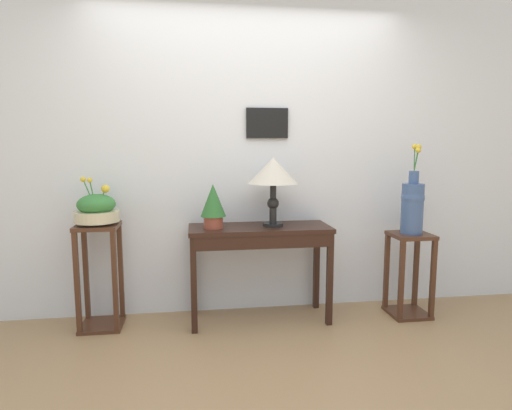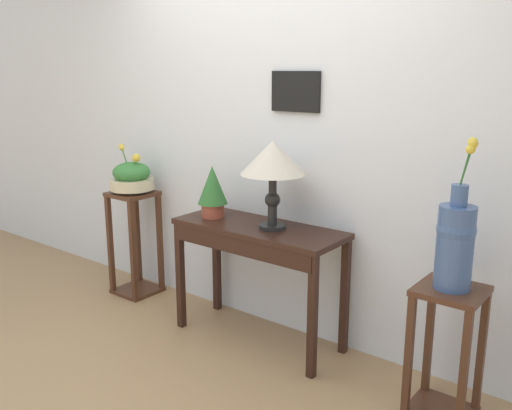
{
  "view_description": "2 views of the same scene",
  "coord_description": "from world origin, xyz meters",
  "px_view_note": "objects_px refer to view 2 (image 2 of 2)",
  "views": [
    {
      "loc": [
        -0.43,
        -2.23,
        1.39
      ],
      "look_at": [
        0.06,
        1.17,
        0.92
      ],
      "focal_mm": 30.29,
      "sensor_mm": 36.0,
      "label": 1
    },
    {
      "loc": [
        2.1,
        -1.55,
        1.71
      ],
      "look_at": [
        0.01,
        1.11,
        0.88
      ],
      "focal_mm": 38.9,
      "sensor_mm": 36.0,
      "label": 2
    }
  ],
  "objects_px": {
    "table_lamp": "(273,161)",
    "potted_plant_on_console": "(213,189)",
    "console_table": "(256,244)",
    "planter_bowl_wide_left": "(132,177)",
    "pedestal_stand_right": "(445,353)",
    "pedestal_stand_left": "(135,243)",
    "flower_vase_tall_right": "(456,239)"
  },
  "relations": [
    {
      "from": "console_table",
      "to": "pedestal_stand_left",
      "type": "bearing_deg",
      "value": 177.5
    },
    {
      "from": "pedestal_stand_left",
      "to": "pedestal_stand_right",
      "type": "height_order",
      "value": "pedestal_stand_left"
    },
    {
      "from": "potted_plant_on_console",
      "to": "pedestal_stand_right",
      "type": "xyz_separation_m",
      "value": [
        1.59,
        -0.06,
        -0.61
      ]
    },
    {
      "from": "planter_bowl_wide_left",
      "to": "flower_vase_tall_right",
      "type": "relative_size",
      "value": 0.5
    },
    {
      "from": "console_table",
      "to": "flower_vase_tall_right",
      "type": "relative_size",
      "value": 1.54
    },
    {
      "from": "planter_bowl_wide_left",
      "to": "table_lamp",
      "type": "bearing_deg",
      "value": -1.28
    },
    {
      "from": "planter_bowl_wide_left",
      "to": "pedestal_stand_left",
      "type": "bearing_deg",
      "value": 145.05
    },
    {
      "from": "flower_vase_tall_right",
      "to": "table_lamp",
      "type": "bearing_deg",
      "value": 175.99
    },
    {
      "from": "table_lamp",
      "to": "potted_plant_on_console",
      "type": "relative_size",
      "value": 1.58
    },
    {
      "from": "table_lamp",
      "to": "planter_bowl_wide_left",
      "type": "relative_size",
      "value": 1.49
    },
    {
      "from": "console_table",
      "to": "potted_plant_on_console",
      "type": "xyz_separation_m",
      "value": [
        -0.36,
        0.0,
        0.3
      ]
    },
    {
      "from": "potted_plant_on_console",
      "to": "planter_bowl_wide_left",
      "type": "distance_m",
      "value": 0.87
    },
    {
      "from": "pedestal_stand_left",
      "to": "table_lamp",
      "type": "bearing_deg",
      "value": -1.29
    },
    {
      "from": "pedestal_stand_left",
      "to": "planter_bowl_wide_left",
      "type": "distance_m",
      "value": 0.52
    },
    {
      "from": "console_table",
      "to": "planter_bowl_wide_left",
      "type": "bearing_deg",
      "value": 177.51
    },
    {
      "from": "console_table",
      "to": "flower_vase_tall_right",
      "type": "distance_m",
      "value": 1.26
    },
    {
      "from": "potted_plant_on_console",
      "to": "flower_vase_tall_right",
      "type": "height_order",
      "value": "flower_vase_tall_right"
    },
    {
      "from": "pedestal_stand_left",
      "to": "planter_bowl_wide_left",
      "type": "height_order",
      "value": "planter_bowl_wide_left"
    },
    {
      "from": "console_table",
      "to": "table_lamp",
      "type": "relative_size",
      "value": 2.06
    },
    {
      "from": "flower_vase_tall_right",
      "to": "potted_plant_on_console",
      "type": "bearing_deg",
      "value": 177.9
    },
    {
      "from": "pedestal_stand_left",
      "to": "flower_vase_tall_right",
      "type": "bearing_deg",
      "value": -2.54
    },
    {
      "from": "pedestal_stand_right",
      "to": "flower_vase_tall_right",
      "type": "distance_m",
      "value": 0.59
    },
    {
      "from": "console_table",
      "to": "pedestal_stand_left",
      "type": "distance_m",
      "value": 1.26
    },
    {
      "from": "planter_bowl_wide_left",
      "to": "pedestal_stand_right",
      "type": "bearing_deg",
      "value": -2.54
    },
    {
      "from": "pedestal_stand_left",
      "to": "flower_vase_tall_right",
      "type": "relative_size",
      "value": 1.13
    },
    {
      "from": "console_table",
      "to": "table_lamp",
      "type": "distance_m",
      "value": 0.54
    },
    {
      "from": "flower_vase_tall_right",
      "to": "pedestal_stand_right",
      "type": "bearing_deg",
      "value": -144.04
    },
    {
      "from": "pedestal_stand_left",
      "to": "planter_bowl_wide_left",
      "type": "xyz_separation_m",
      "value": [
        0.0,
        -0.0,
        0.52
      ]
    },
    {
      "from": "table_lamp",
      "to": "pedestal_stand_right",
      "type": "xyz_separation_m",
      "value": [
        1.12,
        -0.08,
        -0.84
      ]
    },
    {
      "from": "potted_plant_on_console",
      "to": "planter_bowl_wide_left",
      "type": "relative_size",
      "value": 0.94
    },
    {
      "from": "flower_vase_tall_right",
      "to": "console_table",
      "type": "bearing_deg",
      "value": 177.43
    },
    {
      "from": "potted_plant_on_console",
      "to": "pedestal_stand_right",
      "type": "height_order",
      "value": "potted_plant_on_console"
    }
  ]
}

